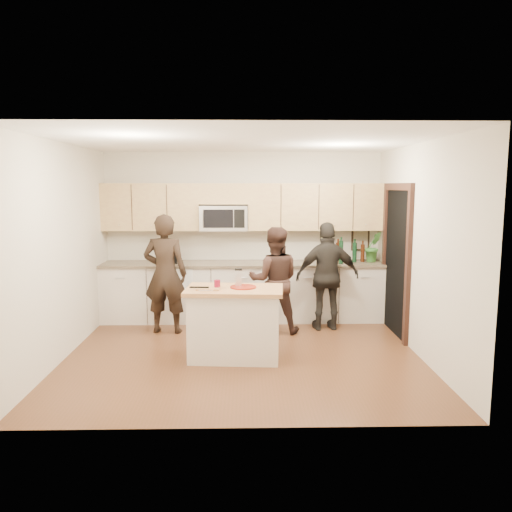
{
  "coord_description": "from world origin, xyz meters",
  "views": [
    {
      "loc": [
        0.03,
        -6.23,
        2.16
      ],
      "look_at": [
        0.18,
        0.35,
        1.23
      ],
      "focal_mm": 35.0,
      "sensor_mm": 36.0,
      "label": 1
    }
  ],
  "objects_px": {
    "woman_left": "(165,274)",
    "woman_center": "(274,280)",
    "island": "(235,323)",
    "woman_right": "(328,276)",
    "toaster": "(168,257)"
  },
  "relations": [
    {
      "from": "toaster",
      "to": "woman_left",
      "type": "xyz_separation_m",
      "value": [
        0.06,
        -0.67,
        -0.16
      ]
    },
    {
      "from": "island",
      "to": "woman_center",
      "type": "height_order",
      "value": "woman_center"
    },
    {
      "from": "island",
      "to": "woman_left",
      "type": "height_order",
      "value": "woman_left"
    },
    {
      "from": "island",
      "to": "woman_center",
      "type": "distance_m",
      "value": 1.29
    },
    {
      "from": "woman_left",
      "to": "woman_right",
      "type": "xyz_separation_m",
      "value": [
        2.41,
        0.11,
        -0.07
      ]
    },
    {
      "from": "woman_center",
      "to": "toaster",
      "type": "bearing_deg",
      "value": -20.42
    },
    {
      "from": "island",
      "to": "toaster",
      "type": "bearing_deg",
      "value": 125.46
    },
    {
      "from": "woman_right",
      "to": "island",
      "type": "bearing_deg",
      "value": 37.85
    },
    {
      "from": "island",
      "to": "toaster",
      "type": "height_order",
      "value": "toaster"
    },
    {
      "from": "woman_left",
      "to": "woman_center",
      "type": "distance_m",
      "value": 1.6
    },
    {
      "from": "island",
      "to": "woman_center",
      "type": "bearing_deg",
      "value": 67.54
    },
    {
      "from": "island",
      "to": "woman_left",
      "type": "bearing_deg",
      "value": 136.52
    },
    {
      "from": "woman_center",
      "to": "island",
      "type": "bearing_deg",
      "value": 65.54
    },
    {
      "from": "woman_left",
      "to": "woman_right",
      "type": "bearing_deg",
      "value": -172.18
    },
    {
      "from": "island",
      "to": "woman_right",
      "type": "bearing_deg",
      "value": 46.64
    }
  ]
}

